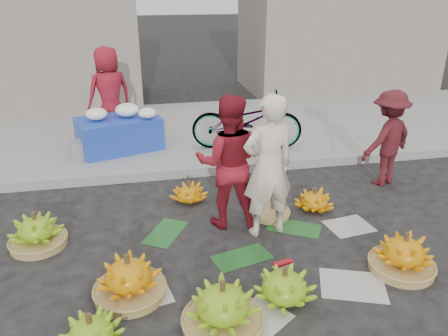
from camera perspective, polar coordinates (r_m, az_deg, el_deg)
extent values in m
plane|color=black|center=(5.20, 2.90, -10.25)|extent=(80.00, 80.00, 0.00)
cube|color=gray|center=(7.07, -1.40, -0.08)|extent=(40.00, 0.25, 0.15)
cube|color=gray|center=(9.02, -3.73, 4.98)|extent=(40.00, 4.00, 0.12)
cube|color=gray|center=(11.79, -26.68, 16.63)|extent=(6.00, 3.00, 4.00)
cylinder|color=olive|center=(4.57, -12.15, -15.47)|extent=(0.70, 0.70, 0.09)
cylinder|color=#422F1A|center=(4.35, -12.56, -11.65)|extent=(0.05, 0.05, 0.12)
cylinder|color=#422F1A|center=(3.99, -17.24, -18.42)|extent=(0.05, 0.05, 0.12)
cylinder|color=olive|center=(4.16, -0.18, -19.45)|extent=(0.72, 0.72, 0.09)
cylinder|color=#422F1A|center=(3.91, -0.18, -15.31)|extent=(0.05, 0.05, 0.12)
cylinder|color=#422F1A|center=(4.30, 7.99, -13.36)|extent=(0.05, 0.05, 0.12)
cylinder|color=olive|center=(5.16, 22.11, -11.81)|extent=(0.68, 0.68, 0.09)
cylinder|color=#422F1A|center=(4.98, 22.73, -8.41)|extent=(0.05, 0.05, 0.12)
cylinder|color=#422F1A|center=(6.01, 11.80, -3.01)|extent=(0.05, 0.05, 0.12)
cylinder|color=olive|center=(5.63, -23.04, -8.91)|extent=(0.64, 0.64, 0.09)
cylinder|color=#422F1A|center=(5.47, -23.59, -5.87)|extent=(0.05, 0.05, 0.12)
cylinder|color=#422F1A|center=(6.10, -4.61, -2.28)|extent=(0.05, 0.05, 0.12)
cylinder|color=olive|center=(5.86, 5.95, -5.87)|extent=(0.69, 0.69, 0.06)
cube|color=red|center=(4.85, 7.71, -12.49)|extent=(0.23, 0.12, 0.09)
imported|color=#F0DFCA|center=(5.11, 5.79, 0.13)|extent=(0.70, 0.52, 1.75)
imported|color=maroon|center=(5.30, 0.58, 0.73)|extent=(0.93, 0.79, 1.67)
imported|color=maroon|center=(6.91, 20.59, 3.63)|extent=(1.07, 0.85, 1.45)
cube|color=#1A37AC|center=(7.91, -13.53, 4.39)|extent=(1.56, 1.23, 0.57)
ellipsoid|color=white|center=(7.77, -16.32, 6.73)|extent=(0.36, 0.36, 0.20)
ellipsoid|color=white|center=(7.85, -12.54, 7.36)|extent=(0.41, 0.41, 0.23)
ellipsoid|color=white|center=(7.69, -9.97, 7.05)|extent=(0.32, 0.32, 0.18)
cylinder|color=gray|center=(7.67, -18.37, 2.26)|extent=(0.28, 0.28, 0.32)
imported|color=maroon|center=(8.43, -14.74, 9.43)|extent=(0.98, 0.84, 1.70)
imported|color=gray|center=(7.69, 3.01, 6.23)|extent=(1.05, 2.03, 1.01)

